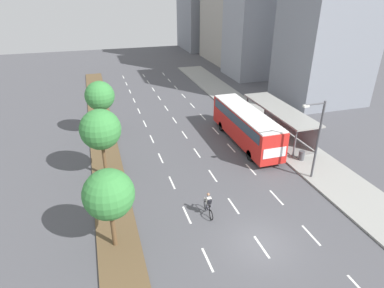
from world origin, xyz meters
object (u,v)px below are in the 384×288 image
(bus_shelter, at_px, (281,118))
(median_tree_nearest, at_px, (109,195))
(streetlight, at_px, (317,135))
(median_tree_third, at_px, (100,96))
(cyclist, at_px, (208,205))
(median_tree_second, at_px, (100,130))
(trash_bin, at_px, (302,155))
(bus, at_px, (246,123))

(bus_shelter, bearing_deg, median_tree_nearest, -147.58)
(median_tree_nearest, distance_m, streetlight, 16.22)
(median_tree_nearest, xyz_separation_m, median_tree_third, (0.43, 16.75, 0.54))
(cyclist, bearing_deg, bus_shelter, 41.61)
(cyclist, relative_size, streetlight, 0.28)
(bus_shelter, xyz_separation_m, cyclist, (-11.59, -10.30, -1.08))
(median_tree_second, relative_size, trash_bin, 6.73)
(median_tree_nearest, xyz_separation_m, median_tree_second, (0.04, 8.38, 0.46))
(bus_shelter, xyz_separation_m, median_tree_nearest, (-18.03, -11.45, 1.90))
(median_tree_second, bearing_deg, bus_shelter, 9.69)
(cyclist, bearing_deg, trash_bin, 24.09)
(median_tree_third, bearing_deg, streetlight, -41.38)
(median_tree_nearest, bearing_deg, cyclist, 10.15)
(bus, height_order, streetlight, streetlight)
(bus_shelter, relative_size, median_tree_third, 1.88)
(trash_bin, bearing_deg, bus_shelter, 79.09)
(bus, bearing_deg, cyclist, -127.01)
(cyclist, bearing_deg, median_tree_second, 131.48)
(bus, height_order, median_tree_nearest, median_tree_nearest)
(streetlight, bearing_deg, median_tree_second, 161.65)
(median_tree_nearest, relative_size, streetlight, 0.79)
(bus, distance_m, median_tree_second, 14.09)
(median_tree_second, relative_size, streetlight, 0.88)
(bus_shelter, height_order, median_tree_second, median_tree_second)
(median_tree_third, bearing_deg, median_tree_nearest, -91.48)
(bus_shelter, bearing_deg, cyclist, -138.39)
(bus_shelter, bearing_deg, bus, -172.12)
(cyclist, xyz_separation_m, median_tree_nearest, (-6.43, -1.15, 2.98))
(bus_shelter, distance_m, median_tree_second, 18.39)
(median_tree_second, distance_m, median_tree_third, 8.39)
(streetlight, distance_m, trash_bin, 4.42)
(median_tree_third, relative_size, trash_bin, 6.68)
(streetlight, bearing_deg, median_tree_third, 138.62)
(bus, bearing_deg, median_tree_nearest, -141.70)
(bus_shelter, height_order, streetlight, streetlight)
(bus, relative_size, median_tree_nearest, 2.20)
(bus_shelter, xyz_separation_m, streetlight, (-2.11, -8.34, 2.02))
(median_tree_second, height_order, streetlight, streetlight)
(bus_shelter, bearing_deg, median_tree_third, 163.22)
(bus_shelter, distance_m, streetlight, 8.83)
(cyclist, bearing_deg, streetlight, 11.68)
(trash_bin, bearing_deg, median_tree_nearest, -160.94)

